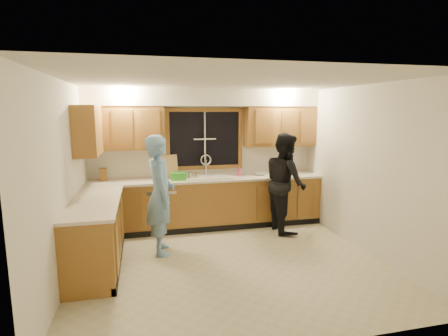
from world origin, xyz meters
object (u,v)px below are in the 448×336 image
at_px(stove, 91,249).
at_px(man, 160,195).
at_px(dishwasher, 161,208).
at_px(dish_crate, 179,176).
at_px(soap_bottle, 239,171).
at_px(woman, 285,182).
at_px(bowl, 260,174).
at_px(knife_block, 103,174).
at_px(sink, 208,181).

xyz_separation_m(stove, man, (0.89, 0.82, 0.44)).
height_order(dishwasher, dish_crate, dish_crate).
distance_m(dishwasher, soap_bottle, 1.58).
bearing_deg(dishwasher, woman, -13.04).
height_order(stove, bowl, bowl).
height_order(dish_crate, bowl, dish_crate).
xyz_separation_m(stove, soap_bottle, (2.41, 1.91, 0.56)).
bearing_deg(dish_crate, man, -111.56).
distance_m(dishwasher, dish_crate, 0.65).
bearing_deg(knife_block, dish_crate, -11.99).
bearing_deg(soap_bottle, stove, -141.61).
distance_m(sink, bowl, 1.00).
bearing_deg(stove, dishwasher, 62.31).
distance_m(man, dish_crate, 1.02).
bearing_deg(stove, woman, 23.06).
relative_size(stove, bowl, 4.51).
relative_size(knife_block, dish_crate, 0.81).
relative_size(soap_bottle, bowl, 0.88).
distance_m(stove, knife_block, 2.07).
relative_size(man, soap_bottle, 10.13).
xyz_separation_m(woman, dish_crate, (-1.82, 0.45, 0.11)).
bearing_deg(man, knife_block, 35.63).
xyz_separation_m(sink, man, (-0.91, -1.01, 0.02)).
bearing_deg(soap_bottle, dishwasher, -176.00).
bearing_deg(soap_bottle, dish_crate, -172.57).
relative_size(woman, dish_crate, 6.62).
height_order(man, soap_bottle, man).
relative_size(sink, stove, 0.96).
distance_m(knife_block, dish_crate, 1.30).
bearing_deg(woman, bowl, 30.97).
bearing_deg(man, bowl, -64.30).
bearing_deg(bowl, soap_bottle, 168.26).
bearing_deg(knife_block, sink, -7.23).
relative_size(dishwasher, knife_block, 3.84).
bearing_deg(dish_crate, bowl, 2.63).
height_order(man, woman, man).
relative_size(stove, knife_block, 4.21).
distance_m(knife_block, bowl, 2.82).
xyz_separation_m(dishwasher, soap_bottle, (1.46, 0.10, 0.60)).
xyz_separation_m(man, soap_bottle, (1.52, 1.09, 0.12)).
distance_m(dishwasher, stove, 2.04).
bearing_deg(dish_crate, stove, -125.68).
relative_size(stove, dish_crate, 3.40).
xyz_separation_m(woman, bowl, (-0.29, 0.52, 0.07)).
distance_m(man, woman, 2.25).
xyz_separation_m(knife_block, dish_crate, (1.28, -0.22, -0.05)).
bearing_deg(man, woman, -79.64).
xyz_separation_m(man, knife_block, (-0.91, 1.16, 0.14)).
height_order(sink, soap_bottle, sink).
bearing_deg(soap_bottle, man, -144.26).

